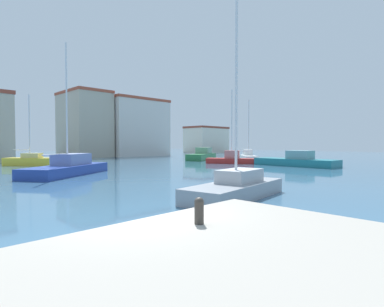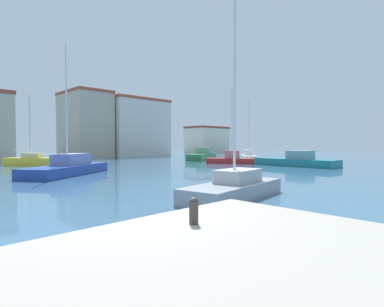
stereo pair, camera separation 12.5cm
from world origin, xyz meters
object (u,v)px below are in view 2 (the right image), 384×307
(sailboat_white_distant_east, at_px, (249,157))
(sailboat_yellow_distant_north, at_px, (31,161))
(sailboat_blue_mid_harbor, at_px, (68,167))
(motorboat_teal_outer_mooring, at_px, (296,161))
(mooring_bollard, at_px, (194,209))
(sailboat_red_center_channel, at_px, (232,159))
(motorboat_green_far_left, at_px, (202,156))
(sailboat_grey_behind_lamppost, at_px, (235,187))

(sailboat_white_distant_east, height_order, sailboat_yellow_distant_north, sailboat_white_distant_east)
(sailboat_blue_mid_harbor, xyz_separation_m, motorboat_teal_outer_mooring, (21.51, -8.29, -0.05))
(mooring_bollard, height_order, sailboat_blue_mid_harbor, sailboat_blue_mid_harbor)
(sailboat_red_center_channel, bearing_deg, sailboat_white_distant_east, 17.67)
(sailboat_white_distant_east, xyz_separation_m, motorboat_green_far_left, (-3.24, 6.08, 0.06))
(mooring_bollard, bearing_deg, sailboat_white_distant_east, 33.17)
(sailboat_blue_mid_harbor, height_order, motorboat_teal_outer_mooring, sailboat_blue_mid_harbor)
(sailboat_grey_behind_lamppost, relative_size, motorboat_teal_outer_mooring, 1.04)
(mooring_bollard, xyz_separation_m, sailboat_yellow_distant_north, (7.05, 32.59, -0.64))
(sailboat_white_distant_east, bearing_deg, mooring_bollard, -146.83)
(sailboat_white_distant_east, bearing_deg, motorboat_green_far_left, 118.08)
(mooring_bollard, distance_m, sailboat_red_center_channel, 32.25)
(sailboat_blue_mid_harbor, relative_size, motorboat_green_far_left, 1.35)
(sailboat_grey_behind_lamppost, xyz_separation_m, motorboat_teal_outer_mooring, (20.45, 7.22, 0.03))
(sailboat_grey_behind_lamppost, relative_size, sailboat_white_distant_east, 1.08)
(mooring_bollard, xyz_separation_m, sailboat_white_distant_east, (32.55, 21.27, -0.62))
(mooring_bollard, height_order, sailboat_grey_behind_lamppost, sailboat_grey_behind_lamppost)
(mooring_bollard, relative_size, sailboat_blue_mid_harbor, 0.05)
(mooring_bollard, bearing_deg, sailboat_blue_mid_harbor, 73.44)
(mooring_bollard, height_order, motorboat_teal_outer_mooring, motorboat_teal_outer_mooring)
(sailboat_red_center_channel, bearing_deg, motorboat_green_far_left, 67.62)
(sailboat_grey_behind_lamppost, bearing_deg, sailboat_white_distant_east, 33.56)
(sailboat_grey_behind_lamppost, bearing_deg, motorboat_teal_outer_mooring, 19.44)
(motorboat_teal_outer_mooring, height_order, motorboat_green_far_left, motorboat_green_far_left)
(sailboat_blue_mid_harbor, xyz_separation_m, motorboat_green_far_left, (23.42, 7.56, 0.05))
(motorboat_teal_outer_mooring, bearing_deg, sailboat_white_distant_east, 62.19)
(sailboat_blue_mid_harbor, height_order, sailboat_grey_behind_lamppost, sailboat_blue_mid_harbor)
(sailboat_red_center_channel, height_order, sailboat_yellow_distant_north, sailboat_red_center_channel)
(sailboat_red_center_channel, bearing_deg, mooring_bollard, -143.54)
(motorboat_teal_outer_mooring, height_order, sailboat_yellow_distant_north, sailboat_yellow_distant_north)
(sailboat_red_center_channel, bearing_deg, motorboat_teal_outer_mooring, -79.19)
(sailboat_blue_mid_harbor, height_order, sailboat_white_distant_east, sailboat_blue_mid_harbor)
(sailboat_blue_mid_harbor, bearing_deg, sailboat_yellow_distant_north, 84.78)
(mooring_bollard, xyz_separation_m, sailboat_red_center_channel, (25.93, 19.17, -0.66))
(sailboat_red_center_channel, xyz_separation_m, sailboat_blue_mid_harbor, (-20.05, 0.63, 0.05))
(mooring_bollard, bearing_deg, sailboat_yellow_distant_north, 77.79)
(sailboat_white_distant_east, bearing_deg, sailboat_yellow_distant_north, 156.07)
(motorboat_teal_outer_mooring, bearing_deg, mooring_bollard, -157.22)
(sailboat_red_center_channel, relative_size, sailboat_yellow_distant_north, 1.15)
(sailboat_red_center_channel, height_order, sailboat_blue_mid_harbor, sailboat_blue_mid_harbor)
(sailboat_blue_mid_harbor, xyz_separation_m, sailboat_white_distant_east, (26.67, 1.48, -0.01))
(sailboat_grey_behind_lamppost, bearing_deg, sailboat_yellow_distant_north, 89.79)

